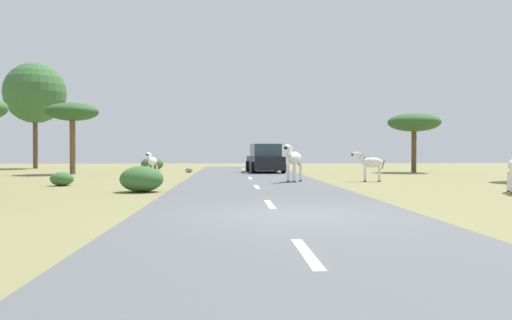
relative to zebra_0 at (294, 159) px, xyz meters
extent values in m
plane|color=olive|center=(-1.40, -10.96, -1.04)|extent=(90.00, 90.00, 0.00)
cube|color=#56595B|center=(-1.72, -10.96, -1.01)|extent=(6.00, 64.00, 0.05)
cube|color=silver|center=(-1.72, -14.96, -0.99)|extent=(0.16, 2.00, 0.01)
cube|color=silver|center=(-1.72, -8.96, -0.99)|extent=(0.16, 2.00, 0.01)
cube|color=silver|center=(-1.72, -2.96, -0.99)|extent=(0.16, 2.00, 0.01)
cube|color=silver|center=(-1.72, 3.04, -0.99)|extent=(0.16, 2.00, 0.01)
cube|color=silver|center=(-1.72, 9.04, -0.99)|extent=(0.16, 2.00, 0.01)
cube|color=silver|center=(-1.72, 15.04, -0.99)|extent=(0.16, 2.00, 0.01)
ellipsoid|color=silver|center=(0.05, 0.09, 0.02)|extent=(0.93, 1.23, 0.54)
cylinder|color=silver|center=(-0.26, -0.18, -0.60)|extent=(0.15, 0.15, 0.78)
cylinder|color=#28231E|center=(-0.26, -0.18, -0.96)|extent=(0.18, 0.18, 0.05)
cylinder|color=silver|center=(0.00, -0.31, -0.60)|extent=(0.15, 0.15, 0.78)
cylinder|color=#28231E|center=(0.00, -0.31, -0.96)|extent=(0.18, 0.18, 0.05)
cylinder|color=silver|center=(0.09, 0.49, -0.60)|extent=(0.15, 0.15, 0.78)
cylinder|color=#28231E|center=(0.09, 0.49, -0.96)|extent=(0.18, 0.18, 0.05)
cylinder|color=silver|center=(0.35, 0.35, -0.60)|extent=(0.15, 0.15, 0.78)
cylinder|color=#28231E|center=(0.35, 0.35, -0.96)|extent=(0.18, 0.18, 0.05)
cylinder|color=silver|center=(-0.21, -0.40, 0.30)|extent=(0.37, 0.46, 0.46)
cube|color=black|center=(-0.21, -0.40, 0.39)|extent=(0.21, 0.36, 0.32)
ellipsoid|color=silver|center=(-0.33, -0.64, 0.47)|extent=(0.41, 0.54, 0.25)
ellipsoid|color=black|center=(-0.42, -0.82, 0.45)|extent=(0.21, 0.22, 0.15)
cone|color=silver|center=(-0.34, -0.49, 0.60)|extent=(0.13, 0.13, 0.15)
cone|color=silver|center=(-0.21, -0.56, 0.60)|extent=(0.13, 0.13, 0.15)
cylinder|color=black|center=(0.31, 0.59, -0.08)|extent=(0.11, 0.16, 0.46)
cylinder|color=silver|center=(6.31, -5.64, -0.70)|extent=(0.13, 0.13, 0.67)
cylinder|color=#28231E|center=(6.31, -5.64, -1.02)|extent=(0.15, 0.15, 0.04)
cylinder|color=silver|center=(6.54, -5.03, -0.70)|extent=(0.13, 0.13, 0.67)
cylinder|color=#28231E|center=(6.54, -5.03, -1.02)|extent=(0.15, 0.15, 0.04)
cylinder|color=black|center=(6.72, -4.92, -0.25)|extent=(0.08, 0.14, 0.40)
ellipsoid|color=silver|center=(-6.74, 5.44, -0.21)|extent=(0.54, 0.99, 0.44)
cylinder|color=silver|center=(-6.91, 5.16, -0.72)|extent=(0.11, 0.11, 0.64)
cylinder|color=#28231E|center=(-6.91, 5.16, -1.02)|extent=(0.13, 0.13, 0.04)
cylinder|color=silver|center=(-6.68, 5.12, -0.72)|extent=(0.11, 0.11, 0.64)
cylinder|color=#28231E|center=(-6.68, 5.12, -1.02)|extent=(0.13, 0.13, 0.04)
cylinder|color=silver|center=(-6.79, 5.76, -0.72)|extent=(0.11, 0.11, 0.64)
cylinder|color=#28231E|center=(-6.79, 5.76, -1.02)|extent=(0.13, 0.13, 0.04)
cylinder|color=silver|center=(-6.56, 5.72, -0.72)|extent=(0.11, 0.11, 0.64)
cylinder|color=#28231E|center=(-6.56, 5.72, -1.02)|extent=(0.13, 0.13, 0.04)
cylinder|color=silver|center=(-6.82, 5.00, 0.02)|extent=(0.23, 0.36, 0.38)
cube|color=black|center=(-6.82, 5.00, 0.09)|extent=(0.09, 0.31, 0.26)
ellipsoid|color=silver|center=(-6.86, 4.78, 0.15)|extent=(0.24, 0.43, 0.20)
ellipsoid|color=black|center=(-6.89, 4.62, 0.14)|extent=(0.14, 0.16, 0.12)
cone|color=silver|center=(-6.90, 4.90, 0.26)|extent=(0.09, 0.09, 0.12)
cone|color=silver|center=(-6.78, 4.87, 0.26)|extent=(0.09, 0.09, 0.12)
cylinder|color=black|center=(-6.65, 5.90, -0.30)|extent=(0.06, 0.14, 0.38)
ellipsoid|color=silver|center=(3.62, 0.86, -0.19)|extent=(1.01, 0.55, 0.45)
cylinder|color=silver|center=(3.33, 1.03, -0.71)|extent=(0.11, 0.11, 0.65)
cylinder|color=#28231E|center=(3.33, 1.03, -1.02)|extent=(0.13, 0.13, 0.04)
cylinder|color=silver|center=(3.29, 0.79, -0.71)|extent=(0.11, 0.11, 0.65)
cylinder|color=#28231E|center=(3.29, 0.79, -1.02)|extent=(0.13, 0.13, 0.04)
cylinder|color=silver|center=(3.95, 0.92, -0.71)|extent=(0.11, 0.11, 0.65)
cylinder|color=#28231E|center=(3.95, 0.92, -1.02)|extent=(0.13, 0.13, 0.04)
cylinder|color=silver|center=(3.91, 0.68, -0.71)|extent=(0.11, 0.11, 0.65)
cylinder|color=#28231E|center=(3.91, 0.68, -1.02)|extent=(0.13, 0.13, 0.04)
cylinder|color=silver|center=(3.17, 0.94, 0.04)|extent=(0.37, 0.23, 0.38)
cube|color=black|center=(3.17, 0.94, 0.12)|extent=(0.32, 0.09, 0.27)
ellipsoid|color=silver|center=(2.95, 0.98, 0.18)|extent=(0.44, 0.24, 0.21)
ellipsoid|color=black|center=(2.78, 1.01, 0.17)|extent=(0.17, 0.15, 0.13)
cone|color=silver|center=(3.06, 1.02, 0.29)|extent=(0.09, 0.09, 0.12)
cone|color=silver|center=(3.04, 0.90, 0.29)|extent=(0.09, 0.09, 0.12)
cylinder|color=black|center=(4.09, 0.77, -0.28)|extent=(0.14, 0.06, 0.39)
cube|color=black|center=(-0.54, 9.72, -0.41)|extent=(2.13, 4.33, 0.80)
cube|color=#334751|center=(-0.52, 9.53, 0.37)|extent=(1.81, 2.32, 0.76)
cube|color=black|center=(-0.71, 11.88, -0.68)|extent=(1.72, 0.29, 0.24)
cylinder|color=black|center=(0.25, 11.14, -0.65)|extent=(0.27, 0.70, 0.68)
cylinder|color=black|center=(-1.54, 11.00, -0.65)|extent=(0.27, 0.70, 0.68)
cylinder|color=black|center=(0.47, 8.45, -0.65)|extent=(0.27, 0.70, 0.68)
cylinder|color=black|center=(-1.33, 8.31, -0.65)|extent=(0.27, 0.70, 0.68)
cylinder|color=brown|center=(8.98, 10.27, 0.26)|extent=(0.31, 0.31, 2.60)
ellipsoid|color=#2D5628|center=(8.98, 10.27, 2.14)|extent=(3.29, 3.29, 1.15)
cylinder|color=brown|center=(-17.74, 18.78, 0.96)|extent=(0.35, 0.35, 3.99)
sphere|color=#386633|center=(-17.74, 18.78, 4.81)|extent=(4.65, 4.65, 4.65)
cylinder|color=brown|center=(-11.89, 8.85, 0.53)|extent=(0.32, 0.32, 3.13)
ellipsoid|color=#2D5628|center=(-11.89, 8.85, 2.62)|extent=(2.99, 2.99, 1.05)
ellipsoid|color=#425B2D|center=(-8.06, 14.06, -0.58)|extent=(1.53, 1.38, 0.92)
ellipsoid|color=#386633|center=(-9.26, -1.21, -0.77)|extent=(0.90, 0.81, 0.54)
ellipsoid|color=#386633|center=(-5.63, -4.40, -0.61)|extent=(1.44, 1.29, 0.86)
ellipsoid|color=gray|center=(-5.27, 10.77, -0.87)|extent=(0.47, 0.38, 0.33)
camera|label=1|loc=(-2.71, -21.43, 0.33)|focal=35.72mm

